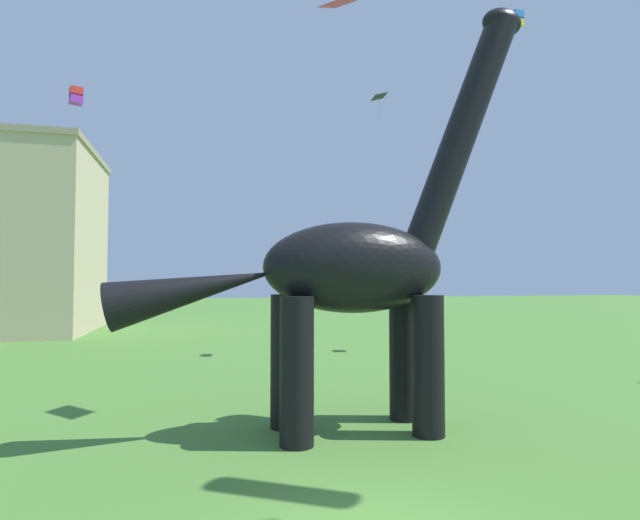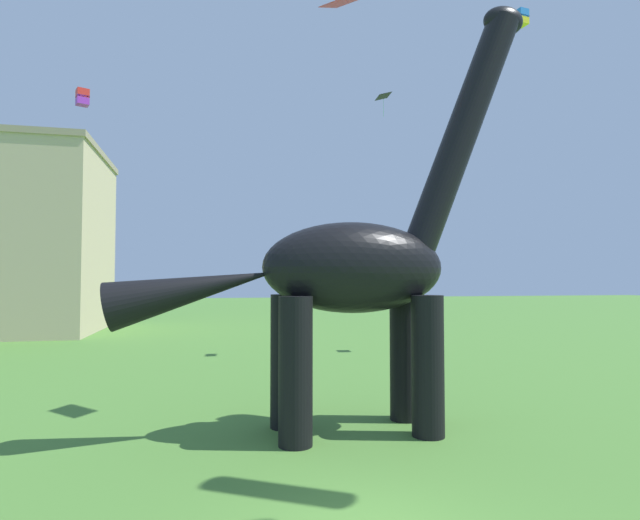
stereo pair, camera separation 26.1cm
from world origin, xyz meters
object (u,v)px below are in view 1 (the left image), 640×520
kite_far_left (347,0)px  kite_mid_right (76,96)px  dinosaur_sculpture (353,268)px  kite_apex (427,219)px  kite_near_low (516,20)px  kite_drifting (379,97)px

kite_far_left → kite_mid_right: bearing=124.1°
dinosaur_sculpture → kite_apex: 17.56m
kite_far_left → dinosaur_sculpture: bearing=-102.4°
dinosaur_sculpture → kite_mid_right: kite_mid_right is taller
kite_near_low → dinosaur_sculpture: bearing=-142.8°
dinosaur_sculpture → kite_far_left: size_ratio=6.54×
kite_near_low → kite_far_left: (-11.24, -6.95, -4.26)m
kite_mid_right → kite_drifting: size_ratio=0.77×
kite_near_low → kite_drifting: kite_near_low is taller
kite_apex → kite_drifting: (-3.44, -1.08, 6.84)m
dinosaur_sculpture → kite_far_left: kite_far_left is taller
kite_mid_right → kite_drifting: (17.51, -6.34, -0.81)m
kite_apex → kite_mid_right: size_ratio=1.16×
dinosaur_sculpture → kite_drifting: (5.80, 13.45, 10.24)m
kite_near_low → kite_mid_right: 25.89m
dinosaur_sculpture → kite_near_low: bearing=63.9°
kite_far_left → kite_drifting: bearing=65.0°
kite_near_low → kite_mid_right: (-23.36, 10.95, -2.11)m
kite_apex → kite_far_left: bearing=-124.9°
dinosaur_sculpture → kite_near_low: kite_near_low is taller
kite_apex → kite_mid_right: 22.92m
dinosaur_sculpture → kite_near_low: 19.68m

